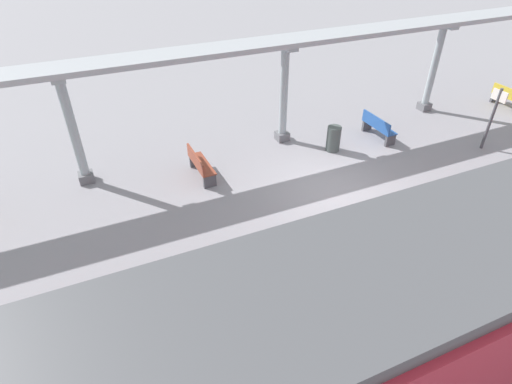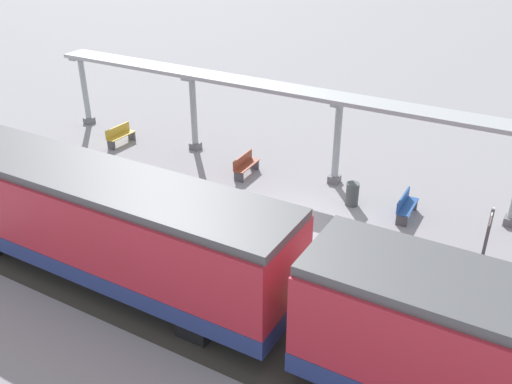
# 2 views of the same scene
# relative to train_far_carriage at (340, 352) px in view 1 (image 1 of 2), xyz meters

# --- Properties ---
(ground_plane) EXTENTS (176.00, 176.00, 0.00)m
(ground_plane) POSITION_rel_train_far_carriage_xyz_m (5.63, -3.69, -1.83)
(ground_plane) COLOR gray
(tactile_edge_strip) EXTENTS (0.48, 34.35, 0.01)m
(tactile_edge_strip) POSITION_rel_train_far_carriage_xyz_m (1.83, -3.69, -1.83)
(tactile_edge_strip) COLOR gold
(tactile_edge_strip) RESTS_ON ground
(trackbed) EXTENTS (3.20, 46.35, 0.01)m
(trackbed) POSITION_rel_train_far_carriage_xyz_m (-0.01, -3.69, -1.83)
(trackbed) COLOR #38332D
(trackbed) RESTS_ON ground
(train_far_carriage) EXTENTS (2.65, 12.58, 3.48)m
(train_far_carriage) POSITION_rel_train_far_carriage_xyz_m (0.00, 0.00, 0.00)
(train_far_carriage) COLOR #BD2638
(train_far_carriage) RESTS_ON ground
(canopy_pillar_second) EXTENTS (1.10, 0.44, 3.45)m
(canopy_pillar_second) POSITION_rel_train_far_carriage_xyz_m (9.22, -10.40, -0.08)
(canopy_pillar_second) COLOR slate
(canopy_pillar_second) RESTS_ON ground
(canopy_pillar_third) EXTENTS (1.10, 0.44, 3.45)m
(canopy_pillar_third) POSITION_rel_train_far_carriage_xyz_m (9.22, -3.76, -0.08)
(canopy_pillar_third) COLOR slate
(canopy_pillar_third) RESTS_ON ground
(canopy_pillar_fourth) EXTENTS (1.10, 0.44, 3.45)m
(canopy_pillar_fourth) POSITION_rel_train_far_carriage_xyz_m (9.22, 3.06, -0.08)
(canopy_pillar_fourth) COLOR slate
(canopy_pillar_fourth) RESTS_ON ground
(canopy_beam) EXTENTS (1.20, 27.69, 0.16)m
(canopy_beam) POSITION_rel_train_far_carriage_xyz_m (9.22, -3.78, 1.70)
(canopy_beam) COLOR #A8AAB2
(canopy_beam) RESTS_ON canopy_pillar_nearest
(bench_near_end) EXTENTS (1.51, 0.46, 0.86)m
(bench_near_end) POSITION_rel_train_far_carriage_xyz_m (7.96, -7.01, -1.39)
(bench_near_end) COLOR #25529E
(bench_near_end) RESTS_ON ground
(bench_mid_platform) EXTENTS (1.51, 0.47, 0.86)m
(bench_mid_platform) POSITION_rel_train_far_carriage_xyz_m (7.99, -13.74, -1.39)
(bench_mid_platform) COLOR gold
(bench_mid_platform) RESTS_ON ground
(bench_extra_slot) EXTENTS (1.51, 0.48, 0.86)m
(bench_extra_slot) POSITION_rel_train_far_carriage_xyz_m (8.05, -0.27, -1.39)
(bench_extra_slot) COLOR brown
(bench_extra_slot) RESTS_ON ground
(trash_bin) EXTENTS (0.48, 0.48, 0.90)m
(trash_bin) POSITION_rel_train_far_carriage_xyz_m (7.83, -5.03, -1.38)
(trash_bin) COLOR #464F4C
(trash_bin) RESTS_ON ground
(platform_info_sign) EXTENTS (0.56, 0.10, 2.20)m
(platform_info_sign) POSITION_rel_train_far_carriage_xyz_m (5.83, -9.97, -0.50)
(platform_info_sign) COLOR #4C4C51
(platform_info_sign) RESTS_ON ground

